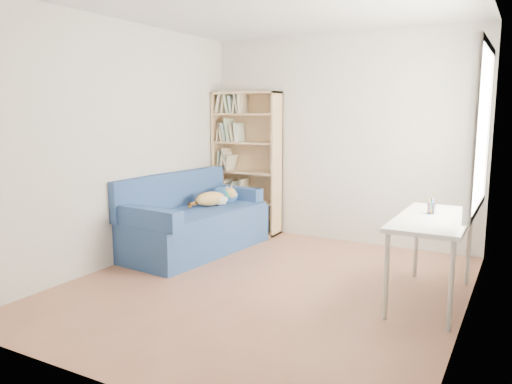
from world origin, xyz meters
TOP-DOWN VIEW (x-y plane):
  - ground at (0.00, 0.00)m, footprint 4.00×4.00m
  - room_shell at (0.10, 0.03)m, footprint 3.54×4.04m
  - sofa at (-1.34, 0.70)m, footprint 1.04×1.93m
  - bookshelf at (-1.25, 1.84)m, footprint 0.95×0.30m
  - desk at (1.44, 0.38)m, footprint 0.59×1.28m
  - pen_cup at (1.39, 0.51)m, footprint 0.08×0.08m

SIDE VIEW (x-z plane):
  - ground at x=0.00m, z-range 0.00..0.00m
  - sofa at x=-1.34m, z-range -0.11..0.80m
  - desk at x=1.44m, z-range 0.31..1.06m
  - pen_cup at x=1.39m, z-range 0.73..0.88m
  - bookshelf at x=-1.25m, z-range -0.07..1.83m
  - room_shell at x=0.10m, z-range 0.33..2.95m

